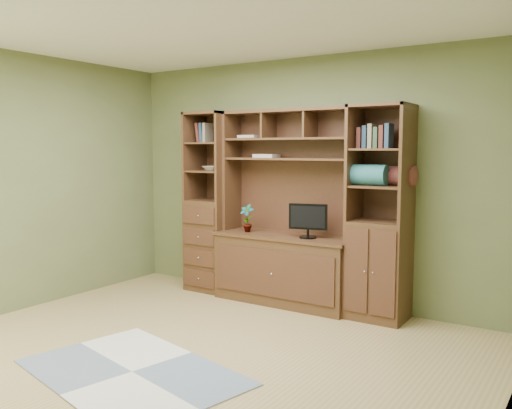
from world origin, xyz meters
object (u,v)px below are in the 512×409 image
Objects in this scene: monitor at (308,215)px; right_tower at (379,213)px; center_hutch at (284,207)px; left_tower at (211,202)px.

right_tower is at bearing -9.38° from monitor.
center_hutch is 1.03m from right_tower.
center_hutch and left_tower have the same top height.
monitor is (1.30, -0.07, -0.05)m from left_tower.
center_hutch is at bearing 158.05° from monitor.
left_tower is 4.24× the size of monitor.
monitor is at bearing -6.67° from center_hutch.
monitor is (-0.73, -0.07, -0.05)m from right_tower.
monitor is (0.30, -0.03, -0.05)m from center_hutch.
left_tower is 2.02m from right_tower.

